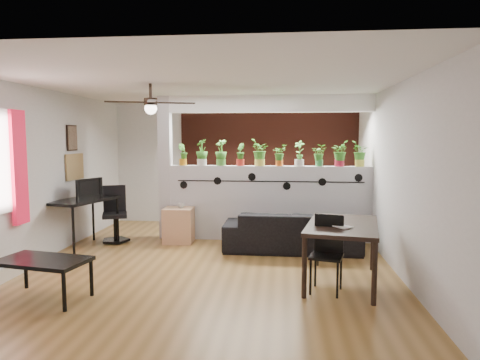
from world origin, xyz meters
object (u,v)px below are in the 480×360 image
object	(u,v)px
sofa	(292,232)
folding_chair	(328,246)
computer_desk	(83,204)
potted_plant_8	(340,153)
coffee_table	(43,263)
cube_shelf	(179,225)
office_chair	(115,218)
potted_plant_0	(183,154)
dining_table	(342,230)
potted_plant_9	(360,153)
potted_plant_2	(221,152)
potted_plant_5	(279,155)
potted_plant_6	(299,153)
cup	(181,205)
potted_plant_7	(319,155)
ceiling_fan	(151,104)
potted_plant_3	(240,154)
potted_plant_4	(260,152)
potted_plant_1	(202,152)

from	to	relation	value
sofa	folding_chair	world-z (taller)	folding_chair
computer_desk	potted_plant_8	bearing A→B (deg)	12.39
sofa	coffee_table	world-z (taller)	sofa
cube_shelf	office_chair	size ratio (longest dim) A/B	0.63
potted_plant_0	cube_shelf	world-z (taller)	potted_plant_0
dining_table	computer_desk	bearing A→B (deg)	162.43
dining_table	potted_plant_9	bearing A→B (deg)	75.33
potted_plant_2	potted_plant_5	xyz separation A→B (m)	(1.05, 0.00, -0.04)
potted_plant_6	cup	size ratio (longest dim) A/B	3.99
potted_plant_6	potted_plant_7	world-z (taller)	potted_plant_6
potted_plant_8	folding_chair	world-z (taller)	potted_plant_8
folding_chair	office_chair	bearing A→B (deg)	149.27
ceiling_fan	cup	size ratio (longest dim) A/B	10.45
computer_desk	sofa	bearing A→B (deg)	4.42
potted_plant_2	potted_plant_9	world-z (taller)	potted_plant_2
cup	office_chair	xyz separation A→B (m)	(-1.19, -0.07, -0.23)
potted_plant_5	cup	world-z (taller)	potted_plant_5
potted_plant_6	folding_chair	bearing A→B (deg)	-84.04
potted_plant_0	sofa	size ratio (longest dim) A/B	0.19
cube_shelf	coffee_table	bearing A→B (deg)	-109.84
potted_plant_3	potted_plant_5	world-z (taller)	potted_plant_3
potted_plant_3	potted_plant_6	bearing A→B (deg)	-0.00
potted_plant_0	potted_plant_7	xyz separation A→B (m)	(2.46, 0.00, -0.00)
sofa	cube_shelf	world-z (taller)	sofa
ceiling_fan	cube_shelf	distance (m)	2.48
potted_plant_9	coffee_table	size ratio (longest dim) A/B	0.41
ceiling_fan	potted_plant_7	distance (m)	3.16
potted_plant_9	cube_shelf	bearing A→B (deg)	-173.88
potted_plant_4	potted_plant_5	size ratio (longest dim) A/B	1.27
potted_plant_7	cup	world-z (taller)	potted_plant_7
computer_desk	folding_chair	world-z (taller)	folding_chair
cup	coffee_table	world-z (taller)	cup
ceiling_fan	potted_plant_1	distance (m)	1.97
potted_plant_6	ceiling_fan	bearing A→B (deg)	-139.76
potted_plant_7	sofa	size ratio (longest dim) A/B	0.18
potted_plant_8	potted_plant_0	bearing A→B (deg)	180.00
potted_plant_0	potted_plant_7	distance (m)	2.46
dining_table	potted_plant_6	bearing A→B (deg)	101.99
potted_plant_9	cup	xyz separation A→B (m)	(-3.12, -0.34, -0.93)
potted_plant_8	dining_table	xyz separation A→B (m)	(-0.23, -2.22, -0.91)
potted_plant_3	potted_plant_7	xyz separation A→B (m)	(1.40, -0.00, -0.01)
potted_plant_8	computer_desk	distance (m)	4.46
potted_plant_6	computer_desk	size ratio (longest dim) A/B	0.35
potted_plant_0	coffee_table	distance (m)	3.46
potted_plant_3	office_chair	bearing A→B (deg)	-169.48
potted_plant_4	sofa	world-z (taller)	potted_plant_4
office_chair	coffee_table	bearing A→B (deg)	-84.90
potted_plant_6	potted_plant_8	distance (m)	0.70
computer_desk	dining_table	world-z (taller)	computer_desk
potted_plant_6	potted_plant_2	bearing A→B (deg)	-180.00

